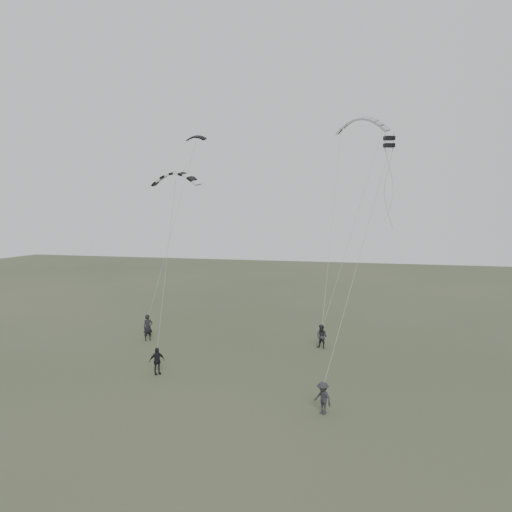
% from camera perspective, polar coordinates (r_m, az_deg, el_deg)
% --- Properties ---
extents(ground, '(140.00, 140.00, 0.00)m').
position_cam_1_polar(ground, '(30.03, -3.22, -13.62)').
color(ground, '#38442C').
rests_on(ground, ground).
extents(flyer_left, '(0.82, 0.85, 1.97)m').
position_cam_1_polar(flyer_left, '(38.60, -12.24, -7.99)').
color(flyer_left, black).
rests_on(flyer_left, ground).
extents(flyer_right, '(1.00, 0.89, 1.69)m').
position_cam_1_polar(flyer_right, '(35.93, 7.52, -9.12)').
color(flyer_right, '#29282E').
rests_on(flyer_right, ground).
extents(flyer_center, '(0.94, 0.96, 1.62)m').
position_cam_1_polar(flyer_center, '(30.75, -11.26, -11.68)').
color(flyer_center, black).
rests_on(flyer_center, ground).
extents(flyer_far, '(1.15, 1.05, 1.55)m').
position_cam_1_polar(flyer_far, '(24.86, 7.64, -15.79)').
color(flyer_far, '#26252A').
rests_on(flyer_far, ground).
extents(kite_dark_small, '(1.71, 0.79, 0.69)m').
position_cam_1_polar(kite_dark_small, '(42.72, -6.88, 13.39)').
color(kite_dark_small, black).
rests_on(kite_dark_small, flyer_left).
extents(kite_pale_large, '(4.36, 2.17, 1.90)m').
position_cam_1_polar(kite_pale_large, '(41.30, 11.97, 15.12)').
color(kite_pale_large, '#979A9C').
rests_on(kite_pale_large, flyer_right).
extents(kite_striped, '(3.36, 1.07, 1.42)m').
position_cam_1_polar(kite_striped, '(34.30, -9.18, 9.34)').
color(kite_striped, black).
rests_on(kite_striped, flyer_center).
extents(kite_box, '(0.77, 0.79, 0.72)m').
position_cam_1_polar(kite_box, '(32.80, 14.97, 12.50)').
color(kite_box, black).
rests_on(kite_box, flyer_far).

